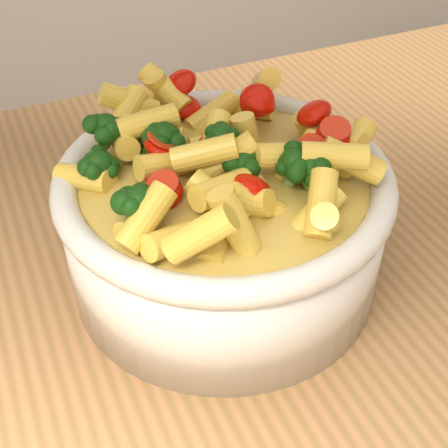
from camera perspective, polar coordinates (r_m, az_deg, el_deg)
name	(u,v)px	position (r m, az deg, el deg)	size (l,w,h in m)	color
table	(302,383)	(0.57, 7.12, -14.22)	(1.20, 0.80, 0.90)	#AD774A
serving_bowl	(224,223)	(0.47, 0.00, 0.12)	(0.25, 0.25, 0.11)	silver
pasta_salad	(224,150)	(0.43, 0.00, 6.80)	(0.19, 0.19, 0.04)	#ECD14A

